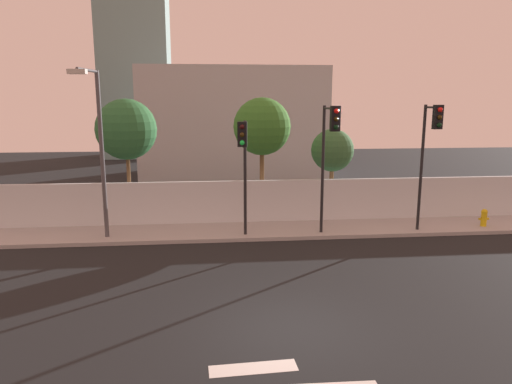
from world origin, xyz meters
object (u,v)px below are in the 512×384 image
(street_lamp_curbside, at_px, (98,140))
(roadside_tree_midleft, at_px, (262,127))
(traffic_light_left, at_px, (329,143))
(roadside_tree_leftmost, at_px, (126,130))
(fire_hydrant, at_px, (484,217))
(roadside_tree_midright, at_px, (332,151))
(traffic_light_right, at_px, (430,141))
(traffic_light_center, at_px, (244,154))

(street_lamp_curbside, bearing_deg, roadside_tree_midleft, 24.63)
(traffic_light_left, bearing_deg, roadside_tree_leftmost, 156.19)
(fire_hydrant, distance_m, roadside_tree_midright, 6.91)
(street_lamp_curbside, xyz_separation_m, roadside_tree_midleft, (6.35, 2.91, 0.28))
(street_lamp_curbside, xyz_separation_m, roadside_tree_leftmost, (0.52, 2.91, 0.20))
(traffic_light_right, height_order, fire_hydrant, traffic_light_right)
(traffic_light_center, bearing_deg, street_lamp_curbside, 175.47)
(fire_hydrant, bearing_deg, roadside_tree_midleft, 163.83)
(traffic_light_left, xyz_separation_m, roadside_tree_midleft, (-2.11, 3.51, 0.39))
(traffic_light_center, distance_m, roadside_tree_midleft, 3.59)
(traffic_light_right, height_order, roadside_tree_midright, traffic_light_right)
(roadside_tree_leftmost, distance_m, roadside_tree_midleft, 5.84)
(roadside_tree_midleft, height_order, roadside_tree_midright, roadside_tree_midleft)
(roadside_tree_midright, bearing_deg, roadside_tree_leftmost, 180.00)
(roadside_tree_midright, bearing_deg, traffic_light_left, -107.04)
(street_lamp_curbside, height_order, roadside_tree_midleft, street_lamp_curbside)
(traffic_light_center, bearing_deg, traffic_light_left, -3.11)
(traffic_light_center, height_order, roadside_tree_midright, traffic_light_center)
(street_lamp_curbside, relative_size, roadside_tree_leftmost, 1.16)
(fire_hydrant, relative_size, roadside_tree_midleft, 0.13)
(traffic_light_right, distance_m, roadside_tree_midright, 4.46)
(traffic_light_right, xyz_separation_m, roadside_tree_midleft, (-6.13, 3.28, 0.40))
(roadside_tree_leftmost, xyz_separation_m, roadside_tree_midright, (9.02, -0.00, -1.00))
(traffic_light_left, bearing_deg, roadside_tree_midleft, 121.05)
(street_lamp_curbside, height_order, roadside_tree_midright, street_lamp_curbside)
(traffic_light_left, bearing_deg, traffic_light_center, 176.89)
(traffic_light_center, xyz_separation_m, fire_hydrant, (10.11, 0.71, -2.84))
(traffic_light_left, height_order, traffic_light_right, traffic_light_right)
(roadside_tree_midright, bearing_deg, traffic_light_center, -141.86)
(fire_hydrant, relative_size, roadside_tree_midright, 0.18)
(traffic_light_left, height_order, traffic_light_center, traffic_light_left)
(traffic_light_center, bearing_deg, roadside_tree_leftmost, 145.08)
(roadside_tree_midleft, bearing_deg, roadside_tree_midright, 0.00)
(roadside_tree_leftmost, bearing_deg, roadside_tree_midright, -0.00)
(traffic_light_left, distance_m, traffic_light_center, 3.20)
(traffic_light_right, xyz_separation_m, roadside_tree_leftmost, (-11.96, 3.28, 0.32))
(traffic_light_left, relative_size, roadside_tree_leftmost, 0.92)
(traffic_light_left, relative_size, traffic_light_center, 1.13)
(traffic_light_left, xyz_separation_m, fire_hydrant, (6.94, 0.88, -3.24))
(roadside_tree_leftmost, bearing_deg, street_lamp_curbside, -100.10)
(street_lamp_curbside, height_order, fire_hydrant, street_lamp_curbside)
(fire_hydrant, bearing_deg, roadside_tree_leftmost, 170.00)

